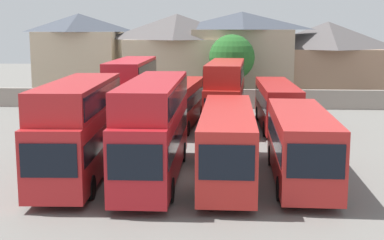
{
  "coord_description": "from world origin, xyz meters",
  "views": [
    {
      "loc": [
        1.69,
        -26.36,
        7.43
      ],
      "look_at": [
        0.0,
        3.0,
        2.47
      ],
      "focal_mm": 50.93,
      "sensor_mm": 36.0,
      "label": 1
    }
  ],
  "objects_px": {
    "house_terrace_centre": "(177,55)",
    "tree_left_of_lot": "(232,58)",
    "bus_1": "(79,125)",
    "house_terrace_far_right": "(327,59)",
    "bus_2": "(154,124)",
    "bus_8": "(277,103)",
    "house_terrace_right": "(242,55)",
    "bus_5": "(132,89)",
    "bus_3": "(227,139)",
    "bus_7": "(226,90)",
    "bus_4": "(301,142)",
    "bus_6": "(179,102)",
    "house_terrace_left": "(80,54)"
  },
  "relations": [
    {
      "from": "bus_5",
      "to": "house_terrace_right",
      "type": "bearing_deg",
      "value": 153.31
    },
    {
      "from": "tree_left_of_lot",
      "to": "bus_2",
      "type": "bearing_deg",
      "value": -98.8
    },
    {
      "from": "bus_1",
      "to": "bus_2",
      "type": "xyz_separation_m",
      "value": [
        3.72,
        0.17,
        0.04
      ]
    },
    {
      "from": "bus_1",
      "to": "tree_left_of_lot",
      "type": "bearing_deg",
      "value": 161.44
    },
    {
      "from": "bus_5",
      "to": "bus_8",
      "type": "bearing_deg",
      "value": 89.76
    },
    {
      "from": "bus_6",
      "to": "house_terrace_left",
      "type": "relative_size",
      "value": 1.32
    },
    {
      "from": "house_terrace_centre",
      "to": "tree_left_of_lot",
      "type": "bearing_deg",
      "value": -43.94
    },
    {
      "from": "bus_3",
      "to": "bus_6",
      "type": "xyz_separation_m",
      "value": [
        -3.55,
        14.38,
        -0.07
      ]
    },
    {
      "from": "bus_3",
      "to": "bus_7",
      "type": "xyz_separation_m",
      "value": [
        -0.05,
        14.67,
        0.8
      ]
    },
    {
      "from": "bus_2",
      "to": "bus_5",
      "type": "height_order",
      "value": "bus_5"
    },
    {
      "from": "bus_8",
      "to": "bus_6",
      "type": "bearing_deg",
      "value": -91.31
    },
    {
      "from": "bus_1",
      "to": "house_terrace_centre",
      "type": "xyz_separation_m",
      "value": [
        2.08,
        32.87,
        1.84
      ]
    },
    {
      "from": "bus_1",
      "to": "bus_6",
      "type": "distance_m",
      "value": 15.32
    },
    {
      "from": "house_terrace_far_right",
      "to": "bus_6",
      "type": "bearing_deg",
      "value": -127.03
    },
    {
      "from": "bus_8",
      "to": "house_terrace_right",
      "type": "height_order",
      "value": "house_terrace_right"
    },
    {
      "from": "house_terrace_far_right",
      "to": "bus_8",
      "type": "bearing_deg",
      "value": -110.41
    },
    {
      "from": "bus_7",
      "to": "house_terrace_far_right",
      "type": "height_order",
      "value": "house_terrace_far_right"
    },
    {
      "from": "bus_2",
      "to": "tree_left_of_lot",
      "type": "distance_m",
      "value": 27.46
    },
    {
      "from": "bus_2",
      "to": "bus_8",
      "type": "height_order",
      "value": "bus_2"
    },
    {
      "from": "bus_5",
      "to": "house_terrace_left",
      "type": "relative_size",
      "value": 1.26
    },
    {
      "from": "house_terrace_centre",
      "to": "tree_left_of_lot",
      "type": "relative_size",
      "value": 1.63
    },
    {
      "from": "bus_3",
      "to": "bus_4",
      "type": "bearing_deg",
      "value": 83.7
    },
    {
      "from": "bus_1",
      "to": "house_terrace_left",
      "type": "relative_size",
      "value": 1.21
    },
    {
      "from": "tree_left_of_lot",
      "to": "bus_3",
      "type": "bearing_deg",
      "value": -91.24
    },
    {
      "from": "bus_4",
      "to": "bus_7",
      "type": "xyz_separation_m",
      "value": [
        -3.6,
        15.1,
        0.81
      ]
    },
    {
      "from": "house_terrace_right",
      "to": "tree_left_of_lot",
      "type": "bearing_deg",
      "value": -101.45
    },
    {
      "from": "bus_6",
      "to": "bus_8",
      "type": "height_order",
      "value": "bus_8"
    },
    {
      "from": "bus_3",
      "to": "bus_7",
      "type": "relative_size",
      "value": 1.1
    },
    {
      "from": "bus_3",
      "to": "bus_8",
      "type": "xyz_separation_m",
      "value": [
        3.8,
        14.28,
        -0.06
      ]
    },
    {
      "from": "house_terrace_left",
      "to": "bus_7",
      "type": "bearing_deg",
      "value": -49.2
    },
    {
      "from": "bus_8",
      "to": "tree_left_of_lot",
      "type": "height_order",
      "value": "tree_left_of_lot"
    },
    {
      "from": "house_terrace_far_right",
      "to": "tree_left_of_lot",
      "type": "height_order",
      "value": "house_terrace_far_right"
    },
    {
      "from": "bus_5",
      "to": "tree_left_of_lot",
      "type": "relative_size",
      "value": 1.66
    },
    {
      "from": "bus_6",
      "to": "bus_7",
      "type": "height_order",
      "value": "bus_7"
    },
    {
      "from": "bus_6",
      "to": "bus_3",
      "type": "bearing_deg",
      "value": 18.7
    },
    {
      "from": "bus_8",
      "to": "tree_left_of_lot",
      "type": "bearing_deg",
      "value": -166.11
    },
    {
      "from": "bus_7",
      "to": "house_terrace_right",
      "type": "relative_size",
      "value": 1.0
    },
    {
      "from": "house_terrace_right",
      "to": "tree_left_of_lot",
      "type": "xyz_separation_m",
      "value": [
        -1.13,
        -5.56,
        -0.05
      ]
    },
    {
      "from": "bus_6",
      "to": "bus_4",
      "type": "bearing_deg",
      "value": 30.43
    },
    {
      "from": "bus_4",
      "to": "house_terrace_left",
      "type": "xyz_separation_m",
      "value": [
        -19.73,
        33.79,
        2.63
      ]
    },
    {
      "from": "house_terrace_far_right",
      "to": "bus_2",
      "type": "bearing_deg",
      "value": -113.3
    },
    {
      "from": "house_terrace_centre",
      "to": "tree_left_of_lot",
      "type": "xyz_separation_m",
      "value": [
        5.84,
        -5.63,
        0.04
      ]
    },
    {
      "from": "house_terrace_left",
      "to": "house_terrace_centre",
      "type": "relative_size",
      "value": 0.81
    },
    {
      "from": "bus_1",
      "to": "bus_8",
      "type": "xyz_separation_m",
      "value": [
        11.13,
        14.73,
        -0.81
      ]
    },
    {
      "from": "bus_5",
      "to": "bus_8",
      "type": "relative_size",
      "value": 0.98
    },
    {
      "from": "bus_3",
      "to": "bus_4",
      "type": "xyz_separation_m",
      "value": [
        3.55,
        -0.44,
        -0.01
      ]
    },
    {
      "from": "bus_4",
      "to": "house_terrace_centre",
      "type": "relative_size",
      "value": 0.92
    },
    {
      "from": "house_terrace_centre",
      "to": "house_terrace_right",
      "type": "height_order",
      "value": "house_terrace_right"
    },
    {
      "from": "bus_2",
      "to": "bus_4",
      "type": "height_order",
      "value": "bus_2"
    },
    {
      "from": "bus_1",
      "to": "house_terrace_far_right",
      "type": "distance_m",
      "value": 38.79
    }
  ]
}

